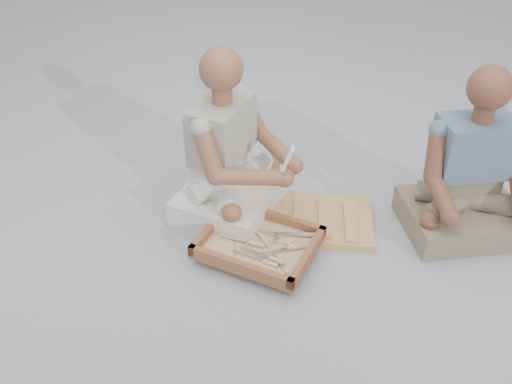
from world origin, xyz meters
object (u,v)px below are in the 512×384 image
(craftsman, at_px, (231,160))
(companion, at_px, (469,180))
(carved_panel, at_px, (313,220))
(tool_tray, at_px, (259,244))

(craftsman, height_order, companion, craftsman)
(carved_panel, distance_m, craftsman, 0.50)
(tool_tray, bearing_deg, craftsman, 126.40)
(carved_panel, relative_size, tool_tray, 1.02)
(carved_panel, relative_size, craftsman, 0.68)
(carved_panel, height_order, tool_tray, tool_tray)
(companion, bearing_deg, craftsman, -16.02)
(carved_panel, height_order, companion, companion)
(craftsman, bearing_deg, tool_tray, 45.97)
(tool_tray, bearing_deg, carved_panel, 55.21)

